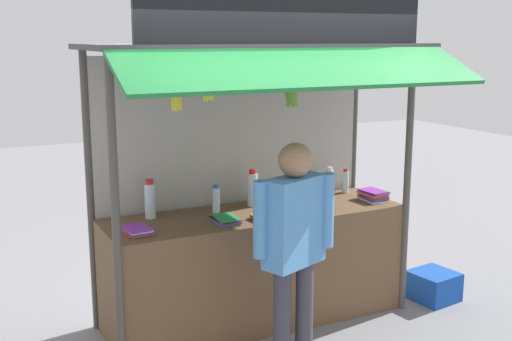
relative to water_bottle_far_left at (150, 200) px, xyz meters
The scene contains 18 objects.
ground_plane 1.37m from the water_bottle_far_left, 15.88° to the right, with size 20.00×20.00×0.00m, color gray.
stall_counter 1.05m from the water_bottle_far_left, 15.88° to the right, with size 2.48×0.74×0.93m, color brown.
stall_structure 0.98m from the water_bottle_far_left, 11.13° to the right, with size 2.68×1.53×2.63m.
water_bottle_far_left is the anchor object (origin of this frame).
water_bottle_rear_center 0.54m from the water_bottle_far_left, ahead, with size 0.06×0.06×0.23m.
water_bottle_center 1.51m from the water_bottle_far_left, ahead, with size 0.07×0.07×0.24m.
water_bottle_mid_left 0.88m from the water_bottle_far_left, ahead, with size 0.09×0.09×0.32m.
water_bottle_left 1.86m from the water_bottle_far_left, ahead, with size 0.06×0.06×0.22m.
water_bottle_mid_right 1.68m from the water_bottle_far_left, ahead, with size 0.07×0.07×0.26m.
magazine_stack_back_left 0.94m from the water_bottle_far_left, 32.82° to the right, with size 0.20×0.31×0.04m.
magazine_stack_front_right 1.94m from the water_bottle_far_left, ahead, with size 0.20×0.26×0.09m.
magazine_stack_far_right 0.43m from the water_bottle_far_left, 120.23° to the right, with size 0.19×0.25×0.05m.
magazine_stack_right 0.63m from the water_bottle_far_left, 38.79° to the right, with size 0.20×0.27×0.04m.
banana_bunch_inner_left 1.17m from the water_bottle_far_left, 72.67° to the right, with size 0.11×0.11×0.25m.
banana_bunch_inner_right 1.10m from the water_bottle_far_left, 90.76° to the right, with size 0.09×0.09×0.30m.
banana_bunch_rightmost 1.40m from the water_bottle_far_left, 38.97° to the right, with size 0.11×0.11×0.33m.
vendor_person 1.29m from the water_bottle_far_left, 57.68° to the right, with size 0.62×0.35×1.64m.
plastic_crate 2.67m from the water_bottle_far_left, 13.53° to the right, with size 0.37×0.37×0.26m, color #194CB2.
Camera 1 is at (-2.24, -4.50, 2.33)m, focal length 44.86 mm.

